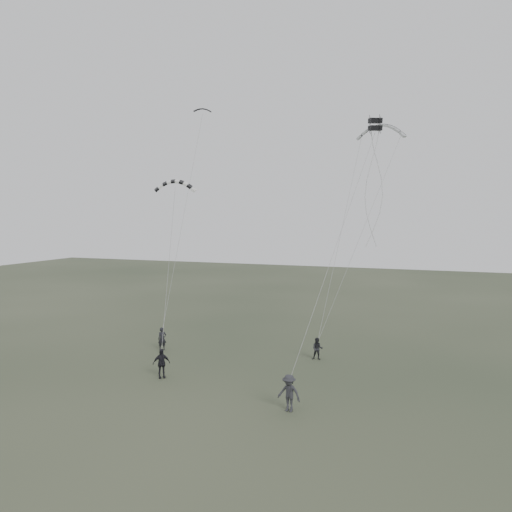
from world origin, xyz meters
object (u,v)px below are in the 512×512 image
(flyer_center, at_px, (161,363))
(kite_box, at_px, (375,124))
(flyer_right, at_px, (317,349))
(kite_striped, at_px, (175,181))
(kite_dark_small, at_px, (203,109))
(kite_pale_large, at_px, (381,126))
(flyer_left, at_px, (162,339))
(flyer_far, at_px, (289,393))

(flyer_center, relative_size, kite_box, 2.48)
(flyer_right, relative_size, kite_striped, 0.55)
(kite_dark_small, height_order, kite_striped, kite_dark_small)
(kite_striped, height_order, kite_box, kite_box)
(kite_striped, bearing_deg, kite_pale_large, 14.83)
(kite_dark_small, bearing_deg, flyer_center, -105.11)
(flyer_left, xyz_separation_m, flyer_right, (11.52, 1.56, -0.08))
(flyer_far, height_order, kite_box, kite_box)
(kite_striped, bearing_deg, flyer_center, -98.13)
(flyer_far, height_order, kite_striped, kite_striped)
(flyer_right, xyz_separation_m, kite_pale_large, (3.15, 7.84, 16.47))
(kite_box, bearing_deg, flyer_center, 176.93)
(flyer_right, distance_m, kite_box, 15.50)
(flyer_right, bearing_deg, kite_dark_small, 142.50)
(flyer_far, bearing_deg, kite_striped, 155.81)
(flyer_right, xyz_separation_m, flyer_far, (0.75, -9.58, 0.19))
(flyer_left, bearing_deg, flyer_far, -72.81)
(kite_dark_small, distance_m, kite_box, 18.34)
(kite_dark_small, bearing_deg, kite_box, -58.67)
(flyer_center, distance_m, flyer_far, 9.26)
(flyer_center, height_order, kite_dark_small, kite_dark_small)
(kite_dark_small, bearing_deg, flyer_right, -58.02)
(kite_striped, bearing_deg, flyer_left, 122.90)
(flyer_center, bearing_deg, flyer_left, 77.48)
(kite_dark_small, bearing_deg, flyer_left, -117.91)
(kite_dark_small, distance_m, kite_pale_large, 15.21)
(flyer_center, distance_m, kite_pale_large, 24.94)
(flyer_left, xyz_separation_m, flyer_center, (3.32, -5.66, 0.06))
(flyer_right, relative_size, flyer_center, 0.84)
(kite_pale_large, relative_size, kite_box, 5.25)
(flyer_center, xyz_separation_m, kite_striped, (-1.35, 4.43, 11.53))
(flyer_left, relative_size, flyer_center, 0.93)
(flyer_right, relative_size, kite_dark_small, 1.00)
(kite_dark_small, xyz_separation_m, kite_box, (15.79, -8.55, -3.74))
(flyer_center, xyz_separation_m, kite_box, (12.15, 4.91, 14.66))
(kite_dark_small, height_order, kite_box, kite_dark_small)
(kite_pale_large, bearing_deg, kite_striped, -136.97)
(flyer_left, distance_m, flyer_far, 14.66)
(kite_pale_large, distance_m, kite_striped, 17.24)
(kite_pale_large, height_order, kite_striped, kite_pale_large)
(kite_pale_large, bearing_deg, flyer_right, -108.78)
(flyer_center, xyz_separation_m, kite_dark_small, (-3.64, 13.45, 18.40))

